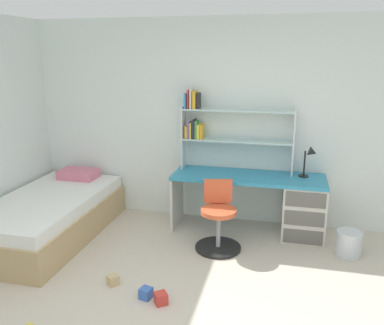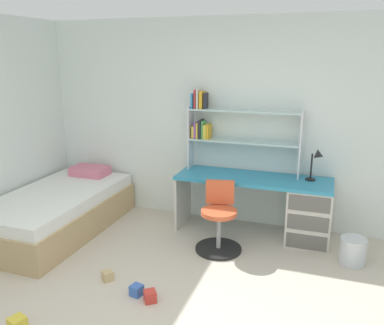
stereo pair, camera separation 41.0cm
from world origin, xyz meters
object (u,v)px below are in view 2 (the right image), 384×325
object	(u,v)px
desk	(293,207)
desk_lamp	(317,160)
bookshelf_hutch	(228,126)
bed_platform	(57,211)
toy_block_red_2	(150,296)
waste_bin	(353,251)
swivel_chair	(219,224)
toy_block_blue_3	(137,290)
toy_block_natural_1	(108,276)
toy_block_yellow_0	(17,324)

from	to	relation	value
desk	desk_lamp	bearing A→B (deg)	18.48
bookshelf_hutch	bed_platform	distance (m)	2.37
toy_block_red_2	waste_bin	bearing A→B (deg)	37.43
swivel_chair	toy_block_blue_3	xyz separation A→B (m)	(-0.46, -1.13, -0.25)
bed_platform	toy_block_natural_1	size ratio (longest dim) A/B	21.74
desk_lamp	waste_bin	bearing A→B (deg)	-47.11
waste_bin	toy_block_yellow_0	world-z (taller)	waste_bin
toy_block_red_2	desk_lamp	bearing A→B (deg)	54.41
toy_block_natural_1	bed_platform	bearing A→B (deg)	145.31
toy_block_yellow_0	bed_platform	bearing A→B (deg)	117.76
desk_lamp	toy_block_red_2	distance (m)	2.39
desk_lamp	bookshelf_hutch	bearing A→B (deg)	174.27
swivel_chair	toy_block_blue_3	distance (m)	1.24
toy_block_yellow_0	toy_block_natural_1	distance (m)	0.93
bookshelf_hutch	toy_block_red_2	world-z (taller)	bookshelf_hutch
bookshelf_hutch	bed_platform	bearing A→B (deg)	-155.25
waste_bin	toy_block_red_2	distance (m)	2.17
toy_block_red_2	toy_block_blue_3	size ratio (longest dim) A/B	1.03
swivel_chair	waste_bin	size ratio (longest dim) A/B	2.72
desk	bed_platform	world-z (taller)	desk
bookshelf_hutch	toy_block_yellow_0	distance (m)	3.06
desk_lamp	swivel_chair	bearing A→B (deg)	-147.56
desk_lamp	bed_platform	xyz separation A→B (m)	(-3.01, -0.78, -0.72)
desk_lamp	toy_block_blue_3	size ratio (longest dim) A/B	3.81
waste_bin	toy_block_blue_3	xyz separation A→B (m)	(-1.88, -1.27, -0.09)
desk_lamp	toy_block_blue_3	distance (m)	2.44
bed_platform	toy_block_yellow_0	world-z (taller)	bed_platform
desk	toy_block_natural_1	xyz separation A→B (m)	(-1.59, -1.53, -0.35)
swivel_chair	toy_block_yellow_0	distance (m)	2.21
bookshelf_hutch	toy_block_red_2	xyz separation A→B (m)	(-0.21, -1.90, -1.23)
desk_lamp	toy_block_yellow_0	bearing A→B (deg)	-130.27
bookshelf_hutch	toy_block_natural_1	xyz separation A→B (m)	(-0.74, -1.72, -1.23)
bed_platform	toy_block_blue_3	distance (m)	1.86
bookshelf_hutch	desk	bearing A→B (deg)	-12.23
toy_block_natural_1	toy_block_red_2	size ratio (longest dim) A/B	0.91
desk	bed_platform	xyz separation A→B (m)	(-2.79, -0.71, -0.15)
waste_bin	toy_block_blue_3	world-z (taller)	waste_bin
waste_bin	toy_block_yellow_0	xyz separation A→B (m)	(-2.55, -2.02, -0.08)
desk_lamp	waste_bin	distance (m)	1.05
toy_block_yellow_0	swivel_chair	bearing A→B (deg)	58.75
desk	bed_platform	size ratio (longest dim) A/B	0.89
swivel_chair	desk	bearing A→B (deg)	36.03
desk_lamp	desk	bearing A→B (deg)	-161.52
waste_bin	toy_block_yellow_0	bearing A→B (deg)	-141.65
bookshelf_hutch	swivel_chair	size ratio (longest dim) A/B	1.80
swivel_chair	bed_platform	world-z (taller)	swivel_chair
waste_bin	toy_block_natural_1	size ratio (longest dim) A/B	2.99
swivel_chair	toy_block_yellow_0	world-z (taller)	swivel_chair
bookshelf_hutch	toy_block_natural_1	world-z (taller)	bookshelf_hutch
desk	toy_block_red_2	size ratio (longest dim) A/B	17.66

